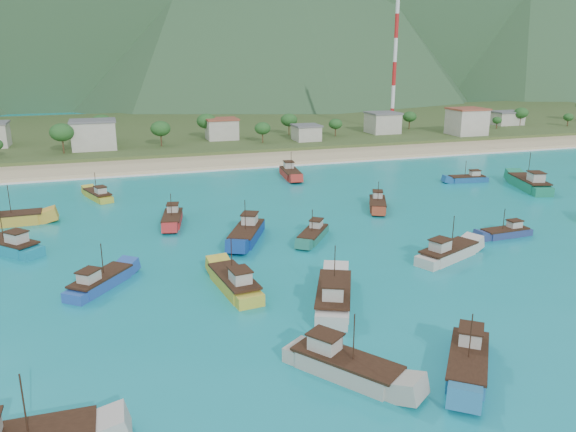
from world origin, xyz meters
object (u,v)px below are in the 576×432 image
object	(u,v)px
boat_20	(334,298)
boat_12	(98,196)
boat_15	(344,367)
boat_13	(9,247)
boat_4	(468,363)
boat_27	(313,235)
boat_5	(235,284)
boat_2	(172,220)
boat_22	(100,283)
boat_14	(6,220)
boat_19	(290,174)
boat_26	(467,179)
boat_8	(506,233)
boat_29	(529,184)
boat_18	(247,234)
radio_tower	(395,62)
boat_10	(378,205)
boat_21	(448,254)

from	to	relation	value
boat_20	boat_12	bearing A→B (deg)	138.10
boat_15	boat_13	bearing A→B (deg)	-88.95
boat_4	boat_27	size ratio (longest dim) A/B	1.19
boat_5	boat_2	bearing A→B (deg)	90.16
boat_22	boat_14	bearing A→B (deg)	153.28
boat_2	boat_19	world-z (taller)	boat_19
boat_26	boat_27	world-z (taller)	boat_27
boat_8	boat_29	world-z (taller)	boat_29
boat_4	boat_14	distance (m)	74.50
boat_18	boat_29	size ratio (longest dim) A/B	0.85
boat_8	boat_15	size ratio (longest dim) A/B	0.78
radio_tower	boat_4	bearing A→B (deg)	-115.44
boat_18	boat_27	bearing A→B (deg)	-170.03
boat_4	boat_20	bearing A→B (deg)	-30.91
boat_22	boat_27	distance (m)	31.56
boat_2	boat_8	world-z (taller)	boat_2
boat_13	boat_20	bearing A→B (deg)	-82.89
boat_5	boat_13	world-z (taller)	boat_13
boat_10	boat_29	size ratio (longest dim) A/B	0.69
boat_15	boat_21	bearing A→B (deg)	-174.19
boat_20	boat_22	bearing A→B (deg)	176.86
boat_13	boat_15	world-z (taller)	boat_13
boat_20	boat_21	size ratio (longest dim) A/B	1.11
boat_19	boat_21	world-z (taller)	boat_21
boat_12	boat_4	bearing A→B (deg)	-87.12
boat_5	boat_26	distance (m)	72.41
boat_15	boat_19	world-z (taller)	boat_15
boat_10	boat_29	distance (m)	35.85
boat_15	boat_26	bearing A→B (deg)	-167.85
boat_18	boat_12	bearing A→B (deg)	-30.13
boat_8	boat_12	xyz separation A→B (m)	(-58.42, 42.76, 0.10)
boat_15	boat_18	xyz separation A→B (m)	(0.88, 37.96, 0.05)
boat_13	boat_4	bearing A→B (deg)	-90.57
boat_10	boat_22	world-z (taller)	boat_22
boat_18	boat_22	bearing A→B (deg)	56.63
boat_4	boat_15	bearing A→B (deg)	23.78
boat_14	boat_19	xyz separation A→B (m)	(54.68, 19.96, -0.12)
radio_tower	boat_14	xyz separation A→B (m)	(-106.93, -71.19, -22.78)
boat_14	boat_20	distance (m)	58.40
boat_2	boat_20	bearing A→B (deg)	121.05
boat_5	boat_27	xyz separation A→B (m)	(15.27, 14.66, -0.24)
boat_2	boat_12	bearing A→B (deg)	-49.09
boat_12	boat_13	size ratio (longest dim) A/B	0.93
boat_4	boat_12	xyz separation A→B (m)	(-30.70, 72.64, -0.14)
boat_4	boat_18	distance (m)	41.76
boat_2	boat_15	distance (m)	50.44
boat_10	boat_27	bearing A→B (deg)	61.70
boat_4	boat_22	world-z (taller)	boat_4
boat_8	boat_20	distance (m)	36.67
boat_8	boat_14	xyz separation A→B (m)	(-72.47, 29.67, 0.39)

